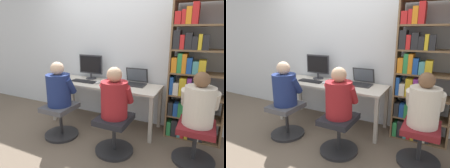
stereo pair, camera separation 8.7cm
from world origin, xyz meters
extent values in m
plane|color=brown|center=(0.00, 0.00, 0.00)|extent=(14.00, 14.00, 0.00)
cube|color=silver|center=(0.00, 0.68, 1.30)|extent=(10.00, 0.05, 2.60)
cube|color=beige|center=(0.00, 0.31, 0.69)|extent=(1.81, 0.62, 0.03)
cube|color=#ADA497|center=(-0.86, 0.04, 0.34)|extent=(0.05, 0.05, 0.68)
cube|color=#ADA497|center=(0.86, 0.04, 0.34)|extent=(0.05, 0.05, 0.68)
cube|color=#ADA497|center=(-0.86, 0.58, 0.34)|extent=(0.05, 0.05, 0.68)
cube|color=#ADA497|center=(0.86, 0.58, 0.34)|extent=(0.05, 0.05, 0.68)
cylinder|color=#333338|center=(-0.37, 0.50, 0.72)|extent=(0.19, 0.19, 0.01)
cylinder|color=#333338|center=(-0.37, 0.50, 0.77)|extent=(0.04, 0.04, 0.08)
cube|color=#333338|center=(-0.37, 0.50, 0.97)|extent=(0.46, 0.02, 0.33)
cube|color=black|center=(-0.37, 0.48, 0.97)|extent=(0.41, 0.01, 0.28)
cube|color=#2D2D30|center=(0.47, 0.41, 0.72)|extent=(0.37, 0.24, 0.02)
cube|color=black|center=(0.47, 0.41, 0.73)|extent=(0.32, 0.19, 0.00)
cube|color=#2D2D30|center=(0.47, 0.56, 0.85)|extent=(0.37, 0.07, 0.23)
cube|color=slate|center=(0.47, 0.56, 0.84)|extent=(0.32, 0.06, 0.20)
cube|color=#232326|center=(-0.36, 0.25, 0.72)|extent=(0.43, 0.14, 0.02)
cube|color=black|center=(-0.36, 0.25, 0.73)|extent=(0.39, 0.11, 0.00)
ellipsoid|color=silver|center=(-0.09, 0.24, 0.73)|extent=(0.06, 0.10, 0.04)
cylinder|color=#262628|center=(-0.40, -0.35, 0.02)|extent=(0.50, 0.50, 0.04)
cylinder|color=#262628|center=(-0.40, -0.35, 0.23)|extent=(0.05, 0.05, 0.38)
cube|color=#4C4C51|center=(-0.40, -0.35, 0.45)|extent=(0.40, 0.47, 0.07)
cylinder|color=#262628|center=(0.50, -0.37, 0.02)|extent=(0.50, 0.50, 0.04)
cylinder|color=#262628|center=(0.50, -0.37, 0.23)|extent=(0.05, 0.05, 0.38)
cube|color=black|center=(0.50, -0.37, 0.45)|extent=(0.40, 0.47, 0.07)
cylinder|color=navy|center=(-0.40, -0.35, 0.72)|extent=(0.34, 0.34, 0.46)
sphere|color=beige|center=(-0.40, -0.35, 1.03)|extent=(0.19, 0.19, 0.19)
cylinder|color=navy|center=(-0.56, -0.28, 0.79)|extent=(0.09, 0.21, 0.26)
cylinder|color=navy|center=(-0.23, -0.28, 0.79)|extent=(0.09, 0.21, 0.26)
cylinder|color=maroon|center=(0.50, -0.37, 0.72)|extent=(0.33, 0.33, 0.46)
sphere|color=tan|center=(0.50, -0.37, 1.03)|extent=(0.19, 0.19, 0.19)
cylinder|color=maroon|center=(0.34, -0.30, 0.79)|extent=(0.09, 0.21, 0.26)
cylinder|color=maroon|center=(0.66, -0.30, 0.79)|extent=(0.09, 0.21, 0.26)
cube|color=brown|center=(1.02, 0.46, 0.97)|extent=(0.02, 0.33, 1.94)
cube|color=brown|center=(1.38, 0.46, 0.01)|extent=(0.71, 0.32, 0.02)
cube|color=brown|center=(1.38, 0.46, 0.33)|extent=(0.71, 0.32, 0.02)
cube|color=brown|center=(1.38, 0.46, 0.65)|extent=(0.71, 0.32, 0.02)
cube|color=brown|center=(1.38, 0.46, 0.97)|extent=(0.71, 0.32, 0.02)
cube|color=brown|center=(1.38, 0.46, 1.29)|extent=(0.71, 0.32, 0.02)
cube|color=brown|center=(1.38, 0.46, 1.61)|extent=(0.71, 0.32, 0.02)
cube|color=#2D8C47|center=(1.07, 0.41, 0.13)|extent=(0.06, 0.22, 0.21)
cube|color=#262628|center=(1.14, 0.43, 0.15)|extent=(0.08, 0.26, 0.25)
cube|color=teal|center=(1.21, 0.41, 0.11)|extent=(0.04, 0.21, 0.18)
cube|color=red|center=(1.26, 0.41, 0.14)|extent=(0.05, 0.23, 0.23)
cube|color=gold|center=(1.32, 0.42, 0.13)|extent=(0.04, 0.24, 0.20)
cube|color=#262628|center=(1.38, 0.44, 0.12)|extent=(0.08, 0.27, 0.19)
cube|color=silver|center=(1.46, 0.39, 0.11)|extent=(0.05, 0.19, 0.18)
cube|color=#262628|center=(1.51, 0.41, 0.14)|extent=(0.04, 0.21, 0.24)
cube|color=#262628|center=(1.07, 0.41, 0.44)|extent=(0.07, 0.21, 0.19)
cube|color=#1E4C9E|center=(1.14, 0.39, 0.44)|extent=(0.06, 0.18, 0.19)
cube|color=#2D8C47|center=(1.22, 0.40, 0.44)|extent=(0.08, 0.20, 0.20)
cube|color=teal|center=(1.30, 0.40, 0.44)|extent=(0.06, 0.20, 0.20)
cube|color=#2D8C47|center=(1.37, 0.41, 0.44)|extent=(0.07, 0.21, 0.19)
cube|color=orange|center=(1.45, 0.41, 0.47)|extent=(0.07, 0.22, 0.25)
cube|color=#262628|center=(1.52, 0.40, 0.46)|extent=(0.06, 0.19, 0.23)
cube|color=silver|center=(1.59, 0.43, 0.46)|extent=(0.07, 0.27, 0.23)
cube|color=#1E4C9E|center=(1.06, 0.43, 0.79)|extent=(0.04, 0.25, 0.25)
cube|color=silver|center=(1.12, 0.43, 0.75)|extent=(0.07, 0.25, 0.17)
cube|color=gold|center=(1.21, 0.40, 0.79)|extent=(0.09, 0.20, 0.25)
cube|color=#8C338C|center=(1.29, 0.39, 0.79)|extent=(0.06, 0.18, 0.25)
cube|color=#1E4C9E|center=(1.37, 0.39, 0.76)|extent=(0.09, 0.19, 0.20)
cube|color=orange|center=(1.07, 0.39, 1.09)|extent=(0.07, 0.18, 0.21)
cube|color=#2D8C47|center=(1.14, 0.41, 1.11)|extent=(0.06, 0.23, 0.26)
cube|color=orange|center=(1.20, 0.43, 1.11)|extent=(0.06, 0.25, 0.26)
cube|color=#1E4C9E|center=(1.27, 0.40, 1.09)|extent=(0.07, 0.19, 0.21)
cube|color=teal|center=(1.35, 0.42, 1.07)|extent=(0.07, 0.23, 0.17)
cube|color=gold|center=(1.43, 0.41, 1.08)|extent=(0.09, 0.21, 0.19)
cube|color=#262628|center=(1.08, 0.41, 1.43)|extent=(0.08, 0.21, 0.25)
cube|color=red|center=(1.15, 0.42, 1.40)|extent=(0.06, 0.24, 0.19)
cube|color=#262628|center=(1.23, 0.40, 1.41)|extent=(0.08, 0.19, 0.22)
cube|color=#262628|center=(1.31, 0.39, 1.39)|extent=(0.07, 0.19, 0.17)
cube|color=gold|center=(1.37, 0.40, 1.40)|extent=(0.05, 0.19, 0.20)
cube|color=#262628|center=(1.44, 0.40, 1.40)|extent=(0.08, 0.21, 0.19)
cube|color=red|center=(1.08, 0.40, 1.70)|extent=(0.08, 0.19, 0.16)
cube|color=red|center=(1.15, 0.43, 1.71)|extent=(0.05, 0.25, 0.18)
cube|color=orange|center=(1.21, 0.43, 1.73)|extent=(0.07, 0.25, 0.22)
cube|color=red|center=(1.28, 0.42, 1.76)|extent=(0.07, 0.24, 0.27)
cylinder|color=#262628|center=(1.45, -0.14, 0.02)|extent=(0.50, 0.50, 0.04)
cylinder|color=#262628|center=(1.45, -0.14, 0.23)|extent=(0.05, 0.05, 0.38)
cube|color=maroon|center=(1.45, -0.14, 0.45)|extent=(0.40, 0.47, 0.07)
cylinder|color=beige|center=(1.45, -0.14, 0.71)|extent=(0.34, 0.34, 0.45)
sphere|color=brown|center=(1.45, -0.14, 1.02)|extent=(0.18, 0.18, 0.18)
cylinder|color=beige|center=(1.29, -0.07, 0.78)|extent=(0.09, 0.21, 0.26)
cylinder|color=beige|center=(1.61, -0.07, 0.78)|extent=(0.09, 0.21, 0.26)
camera|label=1|loc=(1.50, -2.48, 1.53)|focal=32.00mm
camera|label=2|loc=(1.57, -2.44, 1.53)|focal=32.00mm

